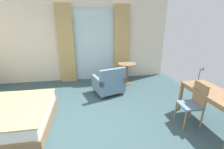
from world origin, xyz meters
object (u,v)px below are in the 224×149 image
writing_desk (215,97)px  armchair_by_window (109,83)px  round_cafe_table (127,69)px  desk_chair (194,102)px  desk_lamp (203,71)px

writing_desk → armchair_by_window: armchair_by_window is taller
round_cafe_table → writing_desk: bearing=-65.5°
desk_chair → desk_lamp: 0.73m
writing_desk → armchair_by_window: 2.70m
desk_lamp → round_cafe_table: desk_lamp is taller
desk_chair → desk_lamp: size_ratio=2.05×
round_cafe_table → armchair_by_window: bearing=-136.4°
desk_lamp → round_cafe_table: bearing=118.4°
desk_chair → armchair_by_window: 2.34m
desk_chair → desk_lamp: desk_lamp is taller
writing_desk → round_cafe_table: bearing=114.5°
round_cafe_table → desk_lamp: bearing=-61.6°
writing_desk → armchair_by_window: bearing=135.4°
desk_chair → desk_lamp: (0.35, 0.33, 0.56)m
armchair_by_window → round_cafe_table: armchair_by_window is taller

